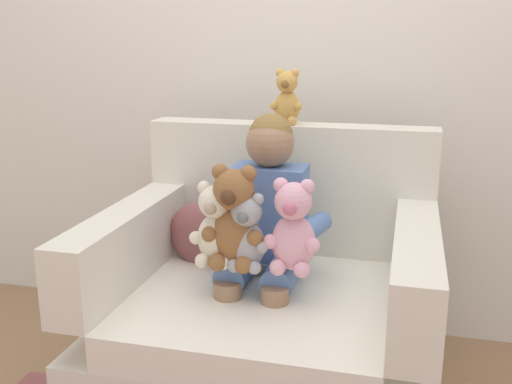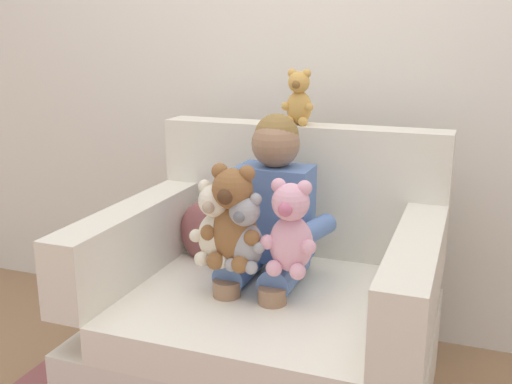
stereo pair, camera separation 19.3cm
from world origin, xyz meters
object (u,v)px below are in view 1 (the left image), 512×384
plush_grey (247,234)px  plush_brown (234,220)px  plush_pink (293,229)px  plush_cream (216,226)px  plush_honey_on_backrest (287,99)px  throw_pillow (200,236)px  armchair (268,318)px  seated_child (265,221)px

plush_grey → plush_brown: bearing=144.7°
plush_pink → plush_cream: (-0.25, -0.00, -0.01)m
plush_grey → plush_pink: bearing=-14.7°
plush_pink → plush_brown: (-0.19, -0.01, 0.02)m
plush_honey_on_backrest → throw_pillow: size_ratio=0.82×
throw_pillow → plush_pink: bearing=-33.8°
plush_pink → plush_grey: 0.15m
plush_honey_on_backrest → plush_brown: bearing=-109.2°
plush_cream → throw_pillow: plush_cream is taller
plush_cream → plush_grey: plush_cream is taller
plush_pink → plush_brown: size_ratio=0.90×
plush_brown → throw_pillow: plush_brown is taller
plush_pink → plush_grey: bearing=170.0°
armchair → plush_brown: 0.44m
seated_child → plush_pink: seated_child is taller
plush_pink → plush_honey_on_backrest: bearing=87.1°
plush_grey → armchair: bearing=55.1°
plush_brown → throw_pillow: bearing=107.9°
plush_cream → plush_honey_on_backrest: size_ratio=1.32×
seated_child → plush_brown: size_ratio=2.42×
armchair → plush_grey: bearing=-103.0°
seated_child → plush_honey_on_backrest: size_ratio=3.88×
seated_child → plush_cream: size_ratio=2.94×
plush_honey_on_backrest → throw_pillow: bearing=-154.2°
plush_brown → plush_honey_on_backrest: size_ratio=1.61×
plush_pink → plush_brown: 0.19m
armchair → throw_pillow: (-0.30, 0.14, 0.24)m
armchair → plush_pink: (0.11, -0.14, 0.39)m
armchair → plush_grey: 0.40m
plush_cream → plush_grey: size_ratio=1.10×
plush_cream → throw_pillow: size_ratio=1.08×
seated_child → throw_pillow: seated_child is taller
plush_cream → plush_brown: bearing=-8.8°
plush_pink → plush_honey_on_backrest: (-0.13, 0.50, 0.35)m
armchair → plush_cream: bearing=-135.5°
plush_pink → throw_pillow: 0.52m
plush_pink → throw_pillow: (-0.41, 0.28, -0.15)m
seated_child → plush_cream: (-0.12, -0.18, 0.03)m
seated_child → plush_brown: bearing=-111.3°
seated_child → throw_pillow: 0.32m
seated_child → plush_pink: 0.23m
plush_brown → plush_cream: plush_brown is taller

